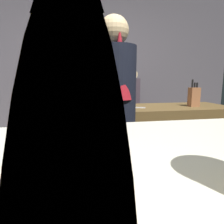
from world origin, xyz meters
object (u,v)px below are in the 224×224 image
object	(u,v)px
bartender	(114,110)
mixing_bowl	(70,105)
bottle_vinegar	(98,74)
bottle_olive_oil	(127,74)
knife_block	(194,97)
bottle_soy	(105,72)
pint_glass_near	(50,140)
chefs_knife	(133,107)
bottle_hot_sauce	(116,73)

from	to	relation	value
bartender	mixing_bowl	bearing A→B (deg)	19.36
bartender	bottle_vinegar	xyz separation A→B (m)	(0.07, 1.75, 0.33)
bottle_olive_oil	knife_block	bearing A→B (deg)	-73.15
bottle_soy	bottle_vinegar	world-z (taller)	bottle_soy
bartender	bottle_olive_oil	xyz separation A→B (m)	(0.55, 1.69, 0.32)
knife_block	pint_glass_near	bearing A→B (deg)	-124.97
bottle_vinegar	bottle_olive_oil	distance (m)	0.48
knife_block	bottle_olive_oil	xyz separation A→B (m)	(-0.39, 1.30, 0.27)
knife_block	bottle_soy	xyz separation A→B (m)	(-0.78, 1.19, 0.29)
chefs_knife	bottle_soy	world-z (taller)	bottle_soy
bartender	bottle_vinegar	distance (m)	1.78
bottle_vinegar	bottle_olive_oil	size ratio (longest dim) A/B	1.08
bartender	chefs_knife	world-z (taller)	bartender
knife_block	chefs_knife	distance (m)	0.67
bottle_hot_sauce	bottle_vinegar	bearing A→B (deg)	148.38
knife_block	bottle_vinegar	xyz separation A→B (m)	(-0.87, 1.36, 0.27)
chefs_knife	bottle_olive_oil	world-z (taller)	bottle_olive_oil
mixing_bowl	bottle_hot_sauce	world-z (taller)	bottle_hot_sauce
knife_block	bottle_hot_sauce	xyz separation A→B (m)	(-0.60, 1.19, 0.28)
pint_glass_near	chefs_knife	bearing A→B (deg)	72.14
pint_glass_near	bottle_soy	distance (m)	3.00
bartender	mixing_bowl	distance (m)	0.65
mixing_bowl	bottle_vinegar	bearing A→B (deg)	70.60
bottle_hot_sauce	mixing_bowl	bearing A→B (deg)	-123.81
knife_block	mixing_bowl	xyz separation A→B (m)	(-1.29, 0.16, -0.08)
bottle_olive_oil	bartender	bearing A→B (deg)	-108.00
bartender	knife_block	bearing A→B (deg)	-80.36
pint_glass_near	bottle_hot_sauce	size ratio (longest dim) A/B	0.68
knife_block	bottle_olive_oil	world-z (taller)	bottle_olive_oil
mixing_bowl	chefs_knife	size ratio (longest dim) A/B	0.73
mixing_bowl	bottle_soy	distance (m)	1.22
mixing_bowl	pint_glass_near	xyz separation A→B (m)	(0.06, -1.92, 0.23)
bottle_vinegar	chefs_knife	bearing A→B (deg)	-81.25
mixing_bowl	bottle_soy	xyz separation A→B (m)	(0.52, 1.04, 0.37)
bottle_soy	chefs_knife	bearing A→B (deg)	-84.61
bottle_soy	bottle_hot_sauce	distance (m)	0.17
knife_block	bottle_hot_sauce	size ratio (longest dim) A/B	1.32
knife_block	bottle_hot_sauce	world-z (taller)	bottle_hot_sauce
mixing_bowl	bottle_soy	world-z (taller)	bottle_soy
bartender	bottle_olive_oil	world-z (taller)	bartender
bartender	knife_block	world-z (taller)	bartender
pint_glass_near	bottle_soy	xyz separation A→B (m)	(0.46, 2.96, 0.14)
bartender	bottle_hot_sauce	bearing A→B (deg)	-25.27
bartender	bottle_soy	distance (m)	1.64
bottle_soy	bottle_olive_oil	world-z (taller)	bottle_soy
knife_block	pint_glass_near	xyz separation A→B (m)	(-1.24, -1.77, 0.15)
chefs_knife	bottle_vinegar	xyz separation A→B (m)	(-0.21, 1.34, 0.37)
knife_block	pint_glass_near	world-z (taller)	pint_glass_near
bottle_soy	bottle_hot_sauce	size ratio (longest dim) A/B	1.09
mixing_bowl	bottle_hot_sauce	distance (m)	1.30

